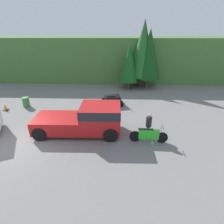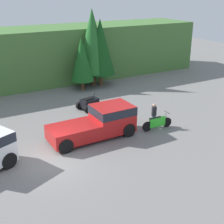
{
  "view_description": "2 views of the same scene",
  "coord_description": "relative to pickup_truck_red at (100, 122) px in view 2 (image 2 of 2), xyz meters",
  "views": [
    {
      "loc": [
        5.91,
        -8.5,
        6.31
      ],
      "look_at": [
        5.49,
        2.81,
        0.95
      ],
      "focal_mm": 28.0,
      "sensor_mm": 36.0,
      "label": 1
    },
    {
      "loc": [
        -4.45,
        -15.01,
        9.09
      ],
      "look_at": [
        5.49,
        2.81,
        0.95
      ],
      "focal_mm": 50.0,
      "sensor_mm": 36.0,
      "label": 2
    }
  ],
  "objects": [
    {
      "name": "ground_plane",
      "position": [
        -3.87,
        -1.52,
        -1.05
      ],
      "size": [
        80.0,
        80.0,
        0.0
      ],
      "primitive_type": "plane",
      "color": "slate"
    },
    {
      "name": "tree_left",
      "position": [
        3.22,
        9.89,
        1.87
      ],
      "size": [
        2.18,
        2.18,
        4.96
      ],
      "color": "brown",
      "rests_on": "ground_plane"
    },
    {
      "name": "tree_mid_left",
      "position": [
        3.71,
        10.99,
        1.35
      ],
      "size": [
        1.79,
        1.79,
        4.07
      ],
      "color": "brown",
      "rests_on": "ground_plane"
    },
    {
      "name": "tree_mid_right",
      "position": [
        4.8,
        10.82,
        3.29
      ],
      "size": [
        3.25,
        3.25,
        7.38
      ],
      "color": "brown",
      "rests_on": "ground_plane"
    },
    {
      "name": "tree_right",
      "position": [
        5.41,
        10.37,
        2.76
      ],
      "size": [
        2.84,
        2.84,
        6.46
      ],
      "color": "brown",
      "rests_on": "ground_plane"
    },
    {
      "name": "pickup_truck_red",
      "position": [
        0.0,
        0.0,
        0.0
      ],
      "size": [
        5.63,
        2.29,
        1.98
      ],
      "rotation": [
        0.0,
        0.0,
        0.02
      ],
      "color": "red",
      "rests_on": "ground_plane"
    },
    {
      "name": "dirt_bike",
      "position": [
        3.95,
        -0.94,
        -0.57
      ],
      "size": [
        2.34,
        0.6,
        1.13
      ],
      "rotation": [
        0.0,
        0.0,
        -0.05
      ],
      "color": "black",
      "rests_on": "ground_plane"
    },
    {
      "name": "quad_atv",
      "position": [
        1.53,
        4.81,
        -0.56
      ],
      "size": [
        2.08,
        1.69,
        1.24
      ],
      "rotation": [
        0.0,
        0.0,
        0.22
      ],
      "color": "black",
      "rests_on": "ground_plane"
    },
    {
      "name": "rider_person",
      "position": [
        3.97,
        -0.49,
        -0.11
      ],
      "size": [
        0.46,
        0.46,
        1.73
      ],
      "rotation": [
        0.0,
        0.0,
        -0.38
      ],
      "color": "navy",
      "rests_on": "ground_plane"
    }
  ]
}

